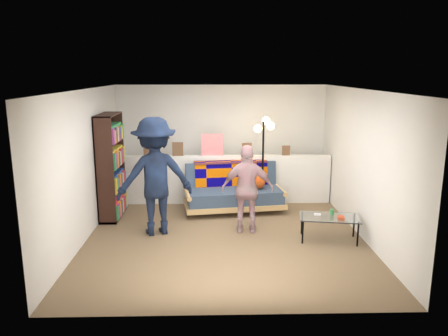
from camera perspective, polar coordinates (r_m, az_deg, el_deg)
name	(u,v)px	position (r m, az deg, el deg)	size (l,w,h in m)	color
ground	(225,234)	(7.43, 0.08, -8.60)	(5.00, 5.00, 0.00)	brown
room_shell	(224,132)	(7.47, -0.01, 4.77)	(4.60, 5.05, 2.45)	silver
half_wall_ledge	(222,179)	(9.00, -0.23, -1.48)	(4.45, 0.15, 1.00)	silver
ledge_decor	(211,147)	(8.84, -1.70, 2.74)	(2.97, 0.02, 0.45)	brown
futon_sofa	(234,191)	(8.56, 1.36, -3.04)	(2.02, 1.16, 0.82)	tan
bookshelf	(111,170)	(8.33, -14.57, -0.21)	(0.32, 0.96, 1.93)	black
coffee_table	(330,218)	(7.26, 13.65, -6.40)	(1.01, 0.66, 0.49)	black
floor_lamp	(264,145)	(8.51, 5.25, 3.06)	(0.37, 0.34, 1.82)	black
person_left	(155,176)	(7.29, -9.01, -1.10)	(1.27, 0.73, 1.96)	black
person_right	(248,189)	(7.31, 3.10, -2.79)	(0.88, 0.37, 1.50)	pink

